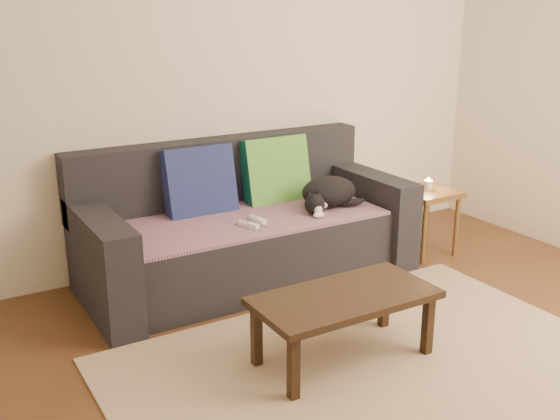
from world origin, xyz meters
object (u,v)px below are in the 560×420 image
at_px(wii_remote_b, 258,220).
at_px(coffee_table, 344,303).
at_px(sofa, 244,232).
at_px(wii_remote_a, 248,225).
at_px(cat, 328,193).
at_px(side_table, 427,201).

distance_m(wii_remote_b, coffee_table, 1.00).
xyz_separation_m(sofa, wii_remote_b, (-0.02, -0.22, 0.15)).
bearing_deg(wii_remote_a, cat, -100.60).
distance_m(sofa, wii_remote_b, 0.26).
bearing_deg(coffee_table, wii_remote_b, 86.73).
bearing_deg(wii_remote_b, sofa, -12.56).
height_order(cat, wii_remote_a, cat).
relative_size(sofa, wii_remote_a, 14.00).
xyz_separation_m(sofa, coffee_table, (-0.08, -1.21, 0.01)).
height_order(wii_remote_a, coffee_table, wii_remote_a).
height_order(cat, wii_remote_b, cat).
relative_size(sofa, wii_remote_b, 14.00).
bearing_deg(wii_remote_a, wii_remote_b, -79.09).
distance_m(wii_remote_a, side_table, 1.42).
xyz_separation_m(wii_remote_a, wii_remote_b, (0.09, 0.05, 0.00)).
bearing_deg(sofa, coffee_table, -93.57).
bearing_deg(wii_remote_b, side_table, -100.53).
xyz_separation_m(side_table, coffee_table, (-1.39, -0.92, -0.07)).
relative_size(cat, side_table, 0.99).
distance_m(cat, wii_remote_b, 0.56).
relative_size(cat, coffee_table, 0.51).
distance_m(cat, coffee_table, 1.22).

